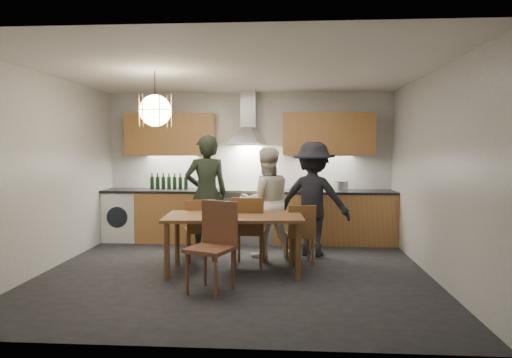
# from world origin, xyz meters

# --- Properties ---
(ground) EXTENTS (5.00, 5.00, 0.00)m
(ground) POSITION_xyz_m (0.00, 0.00, 0.00)
(ground) COLOR black
(ground) RESTS_ON ground
(room_shell) EXTENTS (5.02, 4.52, 2.61)m
(room_shell) POSITION_xyz_m (0.00, 0.00, 1.71)
(room_shell) COLOR silver
(room_shell) RESTS_ON ground
(counter_run) EXTENTS (5.00, 0.62, 0.90)m
(counter_run) POSITION_xyz_m (0.02, 1.95, 0.45)
(counter_run) COLOR #BF8649
(counter_run) RESTS_ON ground
(range_stove) EXTENTS (0.90, 0.60, 0.92)m
(range_stove) POSITION_xyz_m (0.00, 1.94, 0.44)
(range_stove) COLOR silver
(range_stove) RESTS_ON ground
(wall_fixtures) EXTENTS (4.30, 0.54, 1.10)m
(wall_fixtures) POSITION_xyz_m (0.00, 2.07, 1.87)
(wall_fixtures) COLOR tan
(wall_fixtures) RESTS_ON ground
(pendant_lamp) EXTENTS (0.43, 0.43, 0.70)m
(pendant_lamp) POSITION_xyz_m (-1.00, -0.10, 2.10)
(pendant_lamp) COLOR black
(pendant_lamp) RESTS_ON ground
(dining_table) EXTENTS (1.84, 1.01, 0.75)m
(dining_table) POSITION_xyz_m (-0.02, 0.04, 0.66)
(dining_table) COLOR brown
(dining_table) RESTS_ON ground
(chair_back_left) EXTENTS (0.51, 0.51, 0.90)m
(chair_back_left) POSITION_xyz_m (-0.56, 0.57, 0.51)
(chair_back_left) COLOR brown
(chair_back_left) RESTS_ON ground
(chair_back_mid) EXTENTS (0.45, 0.45, 0.96)m
(chair_back_mid) POSITION_xyz_m (0.15, 0.33, 0.55)
(chair_back_mid) COLOR brown
(chair_back_mid) RESTS_ON ground
(chair_back_right) EXTENTS (0.43, 0.43, 0.84)m
(chair_back_right) POSITION_xyz_m (0.87, 0.45, 0.48)
(chair_back_right) COLOR brown
(chair_back_right) RESTS_ON ground
(chair_front) EXTENTS (0.60, 0.60, 1.02)m
(chair_front) POSITION_xyz_m (-0.15, -0.74, 0.58)
(chair_front) COLOR brown
(chair_front) RESTS_ON ground
(person_left) EXTENTS (0.77, 0.62, 1.82)m
(person_left) POSITION_xyz_m (-0.58, 1.19, 0.91)
(person_left) COLOR black
(person_left) RESTS_ON ground
(person_mid) EXTENTS (0.93, 0.81, 1.63)m
(person_mid) POSITION_xyz_m (0.36, 0.93, 0.82)
(person_mid) COLOR beige
(person_mid) RESTS_ON ground
(person_right) EXTENTS (1.23, 0.88, 1.72)m
(person_right) POSITION_xyz_m (1.07, 1.05, 0.86)
(person_right) COLOR black
(person_right) RESTS_ON ground
(mixing_bowl) EXTENTS (0.35, 0.35, 0.07)m
(mixing_bowl) POSITION_xyz_m (0.92, 1.90, 0.93)
(mixing_bowl) COLOR #BBBBBF
(mixing_bowl) RESTS_ON counter_run
(stock_pot) EXTENTS (0.28, 0.28, 0.16)m
(stock_pot) POSITION_xyz_m (1.60, 1.96, 0.98)
(stock_pot) COLOR #AAAAAE
(stock_pot) RESTS_ON counter_run
(wine_bottles) EXTENTS (0.67, 0.07, 0.28)m
(wine_bottles) POSITION_xyz_m (-1.38, 1.98, 1.04)
(wine_bottles) COLOR black
(wine_bottles) RESTS_ON counter_run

